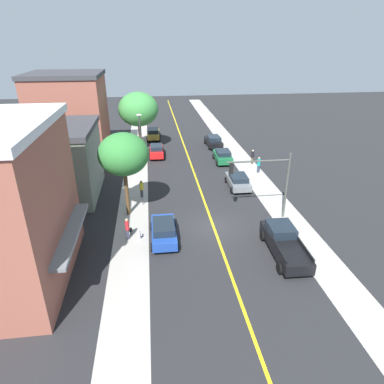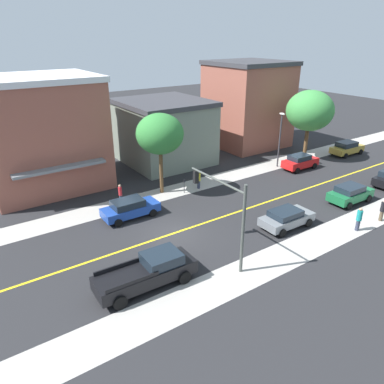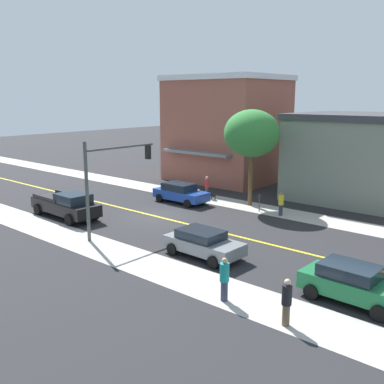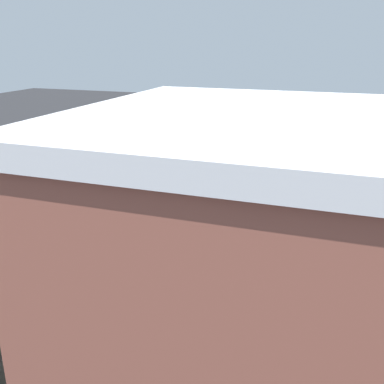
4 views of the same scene
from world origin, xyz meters
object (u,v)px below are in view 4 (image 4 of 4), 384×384
pedestrian_red_shirt (223,284)px  pedestrian_yellow_shirt (93,252)px  traffic_light_mast (243,160)px  black_pickup_truck (318,211)px  grey_sedan_right_curb (152,195)px  pedestrian_teal_shirt (126,174)px  green_sedan_right_curb (61,183)px  street_tree_right_corner (137,183)px  parking_meter (123,257)px  small_dog (208,291)px  blue_sedan_left_curb (246,262)px  pedestrian_black_shirt (96,171)px  fire_hydrant (231,286)px

pedestrian_red_shirt → pedestrian_yellow_shirt: bearing=-137.9°
traffic_light_mast → black_pickup_truck: (-0.32, -5.31, -2.96)m
grey_sedan_right_curb → pedestrian_teal_shirt: bearing=-39.8°
pedestrian_teal_shirt → black_pickup_truck: bearing=-117.8°
green_sedan_right_curb → black_pickup_truck: 19.96m
street_tree_right_corner → pedestrian_red_shirt: (0.16, -4.19, -4.56)m
parking_meter → black_pickup_truck: (10.16, -9.20, 0.06)m
green_sedan_right_curb → grey_sedan_right_curb: size_ratio=0.98×
pedestrian_red_shirt → small_dog: (0.16, 0.78, -0.64)m
parking_meter → pedestrian_yellow_shirt: size_ratio=0.76×
traffic_light_mast → blue_sedan_left_curb: traffic_light_mast is taller
street_tree_right_corner → traffic_light_mast: 12.06m
street_tree_right_corner → pedestrian_red_shirt: street_tree_right_corner is taller
traffic_light_mast → pedestrian_black_shirt: size_ratio=3.20×
black_pickup_truck → street_tree_right_corner: bearing=58.4°
pedestrian_red_shirt → parking_meter: bearing=-141.1°
black_pickup_truck → blue_sedan_left_curb: bearing=72.9°
parking_meter → green_sedan_right_curb: bearing=47.3°
parking_meter → small_dog: bearing=-100.5°
fire_hydrant → pedestrian_red_shirt: pedestrian_red_shirt is taller
green_sedan_right_curb → pedestrian_teal_shirt: (3.37, -4.01, 0.17)m
fire_hydrant → pedestrian_teal_shirt: size_ratio=0.43×
black_pickup_truck → small_dog: 11.86m
pedestrian_teal_shirt → blue_sedan_left_curb: bearing=-148.4°
street_tree_right_corner → black_pickup_truck: (11.42, -7.54, -4.61)m
fire_hydrant → grey_sedan_right_curb: bearing=41.0°
fire_hydrant → pedestrian_black_shirt: 20.82m
pedestrian_yellow_shirt → fire_hydrant: bearing=54.2°
green_sedan_right_curb → pedestrian_black_shirt: 3.68m
pedestrian_black_shirt → pedestrian_red_shirt: (-14.53, -15.53, 0.01)m
street_tree_right_corner → parking_meter: bearing=52.7°
fire_hydrant → blue_sedan_left_curb: 1.98m
fire_hydrant → parking_meter: size_ratio=0.61×
parking_meter → blue_sedan_left_curb: size_ratio=0.29×
pedestrian_yellow_shirt → pedestrian_black_shirt: bearing=175.8°
blue_sedan_left_curb → pedestrian_teal_shirt: 17.47m
street_tree_right_corner → pedestrian_yellow_shirt: size_ratio=4.23×
traffic_light_mast → green_sedan_right_curb: 14.99m
parking_meter → pedestrian_yellow_shirt: pedestrian_yellow_shirt is taller
traffic_light_mast → parking_meter: bearing=-20.4°
black_pickup_truck → pedestrian_yellow_shirt: 14.98m
traffic_light_mast → pedestrian_yellow_shirt: size_ratio=3.35×
black_pickup_truck → pedestrian_red_shirt: bearing=75.2°
street_tree_right_corner → black_pickup_truck: bearing=-33.5°
traffic_light_mast → pedestrian_red_shirt: bearing=9.6°
pedestrian_yellow_shirt → pedestrian_red_shirt: pedestrian_red_shirt is taller
blue_sedan_left_curb → fire_hydrant: bearing=81.5°
green_sedan_right_curb → pedestrian_teal_shirt: bearing=-138.5°
parking_meter → pedestrian_yellow_shirt: bearing=93.3°
street_tree_right_corner → pedestrian_teal_shirt: street_tree_right_corner is taller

